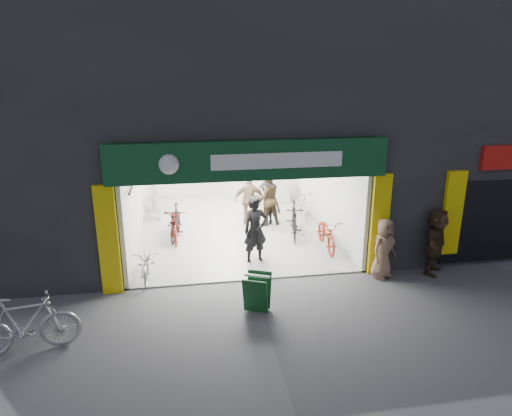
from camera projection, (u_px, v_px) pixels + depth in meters
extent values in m
plane|color=#56565B|center=(250.00, 281.00, 11.26)|extent=(60.00, 60.00, 0.00)
cube|color=#232326|center=(256.00, 43.00, 14.40)|extent=(16.00, 10.00, 4.50)
cube|color=#232326|center=(56.00, 175.00, 14.57)|extent=(5.00, 10.00, 3.50)
cube|color=#232326|center=(393.00, 162.00, 16.38)|extent=(6.00, 10.00, 3.50)
cube|color=#9E9E99|center=(231.00, 226.00, 15.02)|extent=(6.00, 8.00, 0.04)
cube|color=silver|center=(219.00, 156.00, 18.40)|extent=(6.00, 0.20, 3.20)
cube|color=silver|center=(136.00, 183.00, 14.08)|extent=(0.10, 8.00, 3.20)
cube|color=silver|center=(320.00, 176.00, 15.01)|extent=(0.10, 8.00, 3.20)
cube|color=white|center=(230.00, 128.00, 14.05)|extent=(6.00, 8.00, 0.10)
cube|color=black|center=(249.00, 145.00, 10.35)|extent=(6.00, 0.30, 0.30)
cube|color=#0C371D|center=(250.00, 160.00, 10.23)|extent=(6.40, 0.25, 0.90)
cube|color=white|center=(278.00, 161.00, 10.19)|extent=(3.00, 0.02, 0.35)
cube|color=yellow|center=(108.00, 241.00, 10.30)|extent=(0.45, 0.12, 2.60)
cube|color=yellow|center=(379.00, 225.00, 11.32)|extent=(0.45, 0.12, 2.60)
cube|color=yellow|center=(452.00, 213.00, 11.57)|extent=(0.50, 0.12, 2.20)
cube|color=black|center=(496.00, 221.00, 11.91)|extent=(3.00, 0.06, 2.20)
cylinder|color=black|center=(137.00, 172.00, 13.38)|extent=(0.06, 5.00, 0.06)
cube|color=silver|center=(270.00, 190.00, 17.51)|extent=(1.40, 0.60, 1.00)
cube|color=white|center=(242.00, 145.00, 11.43)|extent=(1.30, 0.35, 0.04)
cube|color=white|center=(234.00, 135.00, 13.13)|extent=(1.30, 0.35, 0.04)
cube|color=white|center=(227.00, 127.00, 14.82)|extent=(1.30, 0.35, 0.04)
cube|color=white|center=(222.00, 120.00, 16.52)|extent=(1.30, 0.35, 0.04)
imported|color=#A5A5AA|center=(147.00, 262.00, 11.30)|extent=(0.58, 1.60, 0.84)
imported|color=black|center=(175.00, 222.00, 13.86)|extent=(0.74, 1.79, 1.04)
imported|color=maroon|center=(175.00, 223.00, 13.87)|extent=(0.71, 1.92, 1.00)
imported|color=#BBBABF|center=(155.00, 199.00, 15.99)|extent=(0.88, 2.05, 1.19)
imported|color=black|center=(294.00, 221.00, 13.99)|extent=(0.85, 1.84, 1.07)
imported|color=maroon|center=(327.00, 233.00, 13.10)|extent=(0.76, 1.86, 0.95)
imported|color=#ADACB1|center=(302.00, 203.00, 15.73)|extent=(0.57, 1.78, 1.06)
imported|color=#AFAFB4|center=(25.00, 324.00, 8.32)|extent=(1.97, 0.84, 1.15)
imported|color=black|center=(255.00, 230.00, 12.08)|extent=(0.75, 0.57, 1.83)
imported|color=#372919|center=(267.00, 198.00, 14.89)|extent=(1.02, 0.86, 1.87)
imported|color=black|center=(268.00, 203.00, 14.98)|extent=(1.12, 1.06, 1.52)
imported|color=#89674F|center=(249.00, 200.00, 14.97)|extent=(1.06, 0.55, 1.73)
imported|color=#86664E|center=(384.00, 248.00, 11.27)|extent=(0.89, 0.79, 1.53)
imported|color=#3B291B|center=(436.00, 241.00, 11.46)|extent=(1.45, 1.54, 1.73)
cube|color=#0F3F1A|center=(255.00, 296.00, 9.61)|extent=(0.56, 0.39, 0.81)
cube|color=#0F3F1A|center=(259.00, 289.00, 9.93)|extent=(0.56, 0.39, 0.81)
cube|color=white|center=(257.00, 276.00, 9.65)|extent=(0.53, 0.27, 0.05)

